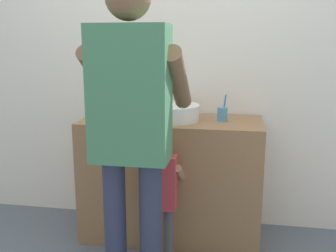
# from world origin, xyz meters

# --- Properties ---
(back_wall) EXTENTS (4.40, 0.08, 2.70)m
(back_wall) POSITION_xyz_m (0.00, 0.62, 1.35)
(back_wall) COLOR silver
(back_wall) RESTS_ON ground
(vanity_cabinet) EXTENTS (1.26, 0.54, 0.88)m
(vanity_cabinet) POSITION_xyz_m (0.00, 0.30, 0.44)
(vanity_cabinet) COLOR olive
(vanity_cabinet) RESTS_ON ground
(sink_basin) EXTENTS (0.39, 0.39, 0.11)m
(sink_basin) POSITION_xyz_m (0.00, 0.28, 0.93)
(sink_basin) COLOR silver
(sink_basin) RESTS_ON vanity_cabinet
(faucet) EXTENTS (0.18, 0.14, 0.18)m
(faucet) POSITION_xyz_m (0.00, 0.51, 0.96)
(faucet) COLOR #B7BABF
(faucet) RESTS_ON vanity_cabinet
(toothbrush_cup) EXTENTS (0.07, 0.07, 0.21)m
(toothbrush_cup) POSITION_xyz_m (0.35, 0.31, 0.93)
(toothbrush_cup) COLOR #4C8EB2
(toothbrush_cup) RESTS_ON vanity_cabinet
(child_toddler) EXTENTS (0.26, 0.26, 0.85)m
(child_toddler) POSITION_xyz_m (0.00, -0.10, 0.51)
(child_toddler) COLOR #47474C
(child_toddler) RESTS_ON ground
(adult_parent) EXTENTS (0.54, 0.57, 1.74)m
(adult_parent) POSITION_xyz_m (-0.09, -0.43, 1.04)
(adult_parent) COLOR #2D334C
(adult_parent) RESTS_ON ground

